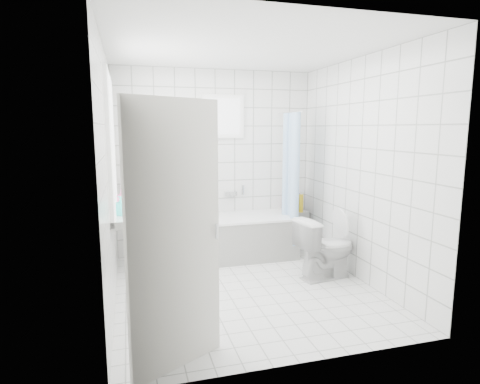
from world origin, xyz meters
name	(u,v)px	position (x,y,z in m)	size (l,w,h in m)	color
ground	(245,289)	(0.00, 0.00, 0.00)	(3.00, 3.00, 0.00)	white
ceiling	(246,48)	(0.00, 0.00, 2.60)	(3.00, 3.00, 0.00)	white
wall_back	(216,163)	(0.00, 1.50, 1.30)	(2.80, 0.02, 2.60)	white
wall_front	(304,197)	(0.00, -1.50, 1.30)	(2.80, 0.02, 2.60)	white
wall_left	(109,178)	(-1.40, 0.00, 1.30)	(0.02, 3.00, 2.60)	white
wall_right	(360,170)	(1.40, 0.00, 1.30)	(0.02, 3.00, 2.60)	white
window_left	(113,146)	(-1.35, 0.30, 1.60)	(0.01, 0.90, 1.40)	white
window_back	(223,117)	(0.10, 1.46, 1.95)	(0.50, 0.01, 0.50)	white
window_sill	(121,215)	(-1.31, 0.30, 0.86)	(0.18, 1.02, 0.08)	white
door	(176,239)	(-0.90, -1.28, 1.00)	(0.04, 0.80, 2.00)	silver
bathtub	(230,237)	(0.10, 1.12, 0.29)	(1.81, 0.77, 0.58)	white
partition_wall	(158,209)	(-0.87, 1.07, 0.75)	(0.15, 0.85, 1.50)	white
tiled_ledge	(294,229)	(1.17, 1.38, 0.28)	(0.40, 0.24, 0.55)	white
toilet	(326,248)	(1.03, 0.08, 0.37)	(0.42, 0.73, 0.74)	white
curtain_rod	(289,113)	(0.95, 1.10, 2.00)	(0.02, 0.02, 0.80)	silver
shower_curtain	(292,179)	(0.95, 0.97, 1.10)	(0.14, 0.48, 1.78)	#4687CD
tub_faucet	(231,194)	(0.20, 1.46, 0.85)	(0.18, 0.06, 0.06)	silver
sill_bottles	(121,203)	(-1.30, 0.32, 0.99)	(0.13, 0.60, 0.20)	pink
ledge_bottles	(296,203)	(1.18, 1.35, 0.68)	(0.21, 0.18, 0.27)	#189021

